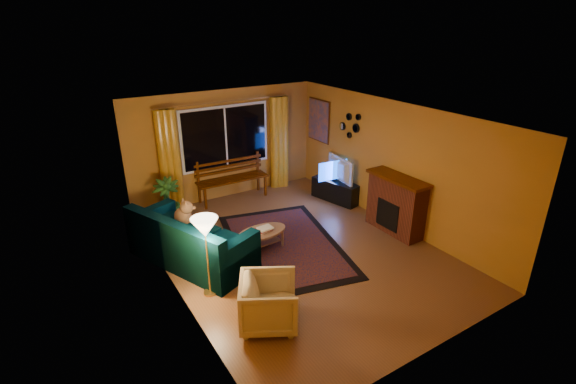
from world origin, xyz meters
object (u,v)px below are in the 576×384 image
floor_lamp (207,258)px  tv_console (336,191)px  coffee_table (262,240)px  bench (233,189)px  armchair (269,300)px  sofa (191,238)px

floor_lamp → tv_console: 4.25m
coffee_table → floor_lamp: bearing=-150.2°
coffee_table → tv_console: tv_console is taller
bench → armchair: bearing=-106.8°
bench → coffee_table: bench is taller
tv_console → sofa: bearing=177.5°
bench → armchair: (-1.42, -4.19, 0.15)m
bench → armchair: armchair is taller
coffee_table → bench: bearing=77.5°
sofa → armchair: (0.32, -2.12, -0.07)m
tv_console → coffee_table: bearing=-171.9°
armchair → tv_console: 4.46m
bench → floor_lamp: 3.64m
sofa → armchair: size_ratio=2.89×
sofa → floor_lamp: floor_lamp is taller
sofa → floor_lamp: size_ratio=1.79×
coffee_table → tv_console: (2.50, 1.01, 0.06)m
sofa → coffee_table: size_ratio=2.33×
bench → coffee_table: (-0.52, -2.33, -0.07)m
bench → tv_console: bearing=-31.7°
floor_lamp → coffee_table: (1.34, 0.77, -0.46)m
bench → sofa: sofa is taller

